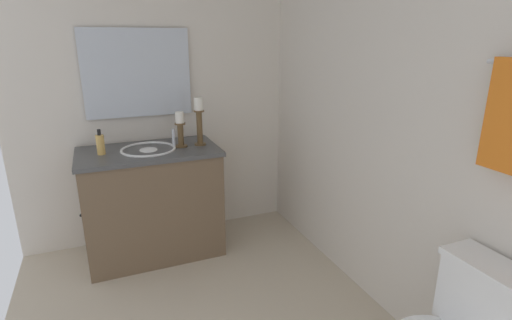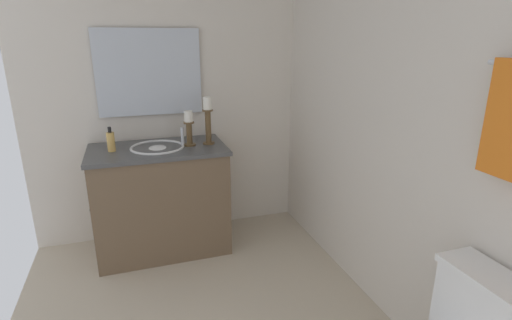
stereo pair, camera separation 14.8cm
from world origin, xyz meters
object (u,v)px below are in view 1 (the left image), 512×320
Objects in this scene: vanity_cabinet at (153,202)px; candle_holder_tall at (199,120)px; soap_bottle at (100,144)px; towel_near_vanity at (508,116)px; sink_basin at (149,155)px; candle_holder_short at (180,129)px; mirror at (137,73)px.

candle_holder_tall is (0.01, 0.39, 0.61)m from vanity_cabinet.
towel_near_vanity is (1.85, 1.47, 0.42)m from soap_bottle.
towel_near_vanity is (1.84, 1.15, 0.91)m from vanity_cabinet.
sink_basin is 0.45m from candle_holder_tall.
towel_near_vanity reaches higher than candle_holder_short.
mirror is 2.20× the size of candle_holder_tall.
towel_near_vanity is at bearing 22.52° from candle_holder_tall.
vanity_cabinet is 0.99m from mirror.
candle_holder_short is (0.00, -0.15, -0.05)m from candle_holder_tall.
towel_near_vanity is at bearing 31.98° from vanity_cabinet.
candle_holder_short is at bearing 87.85° from vanity_cabinet.
soap_bottle is (-0.01, -0.32, 0.49)m from vanity_cabinet.
towel_near_vanity reaches higher than candle_holder_tall.
candle_holder_short is 0.57m from soap_bottle.
mirror reaches higher than candle_holder_tall.
sink_basin is 1.11× the size of candle_holder_tall.
soap_bottle is at bearing -49.67° from mirror.
soap_bottle is at bearing -141.50° from towel_near_vanity.
soap_bottle reaches higher than sink_basin.
mirror is at bearing 130.33° from soap_bottle.
mirror is at bearing 179.99° from vanity_cabinet.
towel_near_vanity is at bearing 26.35° from candle_holder_short.
soap_bottle is (-0.01, -0.32, 0.11)m from sink_basin.
soap_bottle is (0.27, -0.32, -0.45)m from mirror.
mirror is at bearing -140.09° from candle_holder_short.
candle_holder_tall is at bearing 88.92° from sink_basin.
towel_near_vanity is (2.12, 1.15, -0.03)m from mirror.
sink_basin is (0.00, 0.00, 0.38)m from vanity_cabinet.
towel_near_vanity reaches higher than sink_basin.
candle_holder_tall reaches higher than candle_holder_short.
mirror is at bearing -151.55° from towel_near_vanity.
towel_near_vanity reaches higher than vanity_cabinet.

